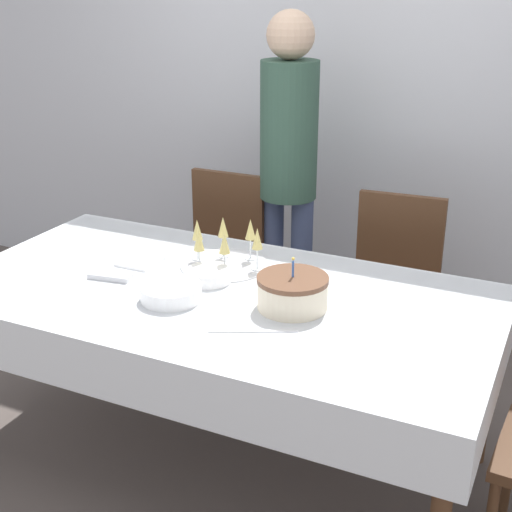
{
  "coord_description": "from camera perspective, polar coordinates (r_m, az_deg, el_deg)",
  "views": [
    {
      "loc": [
        1.17,
        -2.13,
        1.88
      ],
      "look_at": [
        0.1,
        0.11,
        0.89
      ],
      "focal_mm": 50.0,
      "sensor_mm": 36.0,
      "label": 1
    }
  ],
  "objects": [
    {
      "name": "cake_knife",
      "position": [
        2.38,
        -0.23,
        -6.02
      ],
      "size": [
        0.28,
        0.15,
        0.0
      ],
      "color": "silver",
      "rests_on": "dining_table"
    },
    {
      "name": "wall_back",
      "position": [
        3.89,
        7.85,
        13.73
      ],
      "size": [
        8.0,
        0.05,
        2.7
      ],
      "color": "silver",
      "rests_on": "ground_plane"
    },
    {
      "name": "dining_table",
      "position": [
        2.71,
        -2.98,
        -4.74
      ],
      "size": [
        2.05,
        1.06,
        0.77
      ],
      "color": "white",
      "rests_on": "ground_plane"
    },
    {
      "name": "plate_stack_main",
      "position": [
        2.61,
        -6.81,
        -2.91
      ],
      "size": [
        0.22,
        0.22,
        0.06
      ],
      "color": "white",
      "rests_on": "dining_table"
    },
    {
      "name": "birthday_cake",
      "position": [
        2.52,
        2.94,
        -2.9
      ],
      "size": [
        0.25,
        0.25,
        0.19
      ],
      "color": "beige",
      "rests_on": "dining_table"
    },
    {
      "name": "napkin_pile",
      "position": [
        2.96,
        -9.27,
        -0.44
      ],
      "size": [
        0.15,
        0.15,
        0.01
      ],
      "color": "white",
      "rests_on": "dining_table"
    },
    {
      "name": "champagne_tray",
      "position": [
        2.87,
        -2.51,
        0.61
      ],
      "size": [
        0.36,
        0.36,
        0.18
      ],
      "color": "silver",
      "rests_on": "dining_table"
    },
    {
      "name": "fork_pile",
      "position": [
        2.83,
        -11.58,
        -1.59
      ],
      "size": [
        0.18,
        0.09,
        0.02
      ],
      "color": "silver",
      "rests_on": "dining_table"
    },
    {
      "name": "dining_chair_far_left",
      "position": [
        3.66,
        -2.97,
        -0.22
      ],
      "size": [
        0.42,
        0.42,
        0.94
      ],
      "color": "#51331E",
      "rests_on": "ground_plane"
    },
    {
      "name": "plate_stack_dessert",
      "position": [
        2.75,
        -3.74,
        -1.52
      ],
      "size": [
        0.17,
        0.17,
        0.05
      ],
      "color": "white",
      "rests_on": "dining_table"
    },
    {
      "name": "ground_plane",
      "position": [
        3.07,
        -2.73,
        -15.97
      ],
      "size": [
        12.0,
        12.0,
        0.0
      ],
      "primitive_type": "plane",
      "color": "#564C47"
    },
    {
      "name": "dining_chair_far_right",
      "position": [
        3.36,
        10.81,
        -2.69
      ],
      "size": [
        0.44,
        0.44,
        0.94
      ],
      "color": "#51331E",
      "rests_on": "ground_plane"
    },
    {
      "name": "person_standing",
      "position": [
        3.51,
        2.63,
        8.06
      ],
      "size": [
        0.28,
        0.28,
        1.73
      ],
      "color": "#3F4C72",
      "rests_on": "ground_plane"
    }
  ]
}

